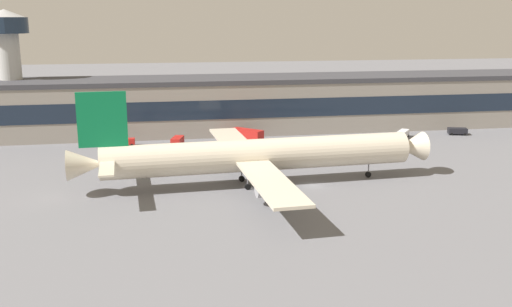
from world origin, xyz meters
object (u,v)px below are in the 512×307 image
control_tower (9,58)px  pushback_tractor (457,131)px  follow_me_car (125,142)px  fuel_truck (246,135)px  airliner (255,155)px  belt_loader (402,134)px  crew_van (178,142)px

control_tower → pushback_tractor: bearing=-9.7°
follow_me_car → pushback_tractor: size_ratio=0.83×
follow_me_car → fuel_truck: (29.52, -1.09, 0.79)m
airliner → belt_loader: bearing=37.9°
crew_van → follow_me_car: bearing=162.9°
control_tower → fuel_truck: control_tower is taller
belt_loader → pushback_tractor: (16.36, 2.07, -0.10)m
crew_van → follow_me_car: (-12.43, 3.83, -0.37)m
airliner → crew_van: airliner is taller
pushback_tractor → fuel_truck: 56.66m
belt_loader → follow_me_car: size_ratio=1.41×
airliner → pushback_tractor: (60.81, 36.71, -4.60)m
airliner → crew_van: bearing=110.8°
crew_van → belt_loader: bearing=0.7°
belt_loader → fuel_truck: 40.34m
airliner → control_tower: control_tower is taller
pushback_tractor → fuel_truck: bearing=-180.0°
control_tower → follow_me_car: size_ratio=7.28×
control_tower → fuel_truck: bearing=-18.6°
airliner → fuel_truck: airliner is taller
airliner → pushback_tractor: airliner is taller
control_tower → pushback_tractor: control_tower is taller
follow_me_car → pushback_tractor: (86.16, -1.06, -0.04)m
control_tower → airliner: bearing=-46.0°
airliner → follow_me_car: bearing=123.9°
airliner → control_tower: size_ratio=2.08×
crew_van → control_tower: bearing=151.6°
follow_me_car → pushback_tractor: bearing=-0.7°
control_tower → fuel_truck: size_ratio=4.08×
follow_me_car → belt_loader: bearing=-2.6°
control_tower → crew_van: 50.91m
belt_loader → pushback_tractor: belt_loader is taller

